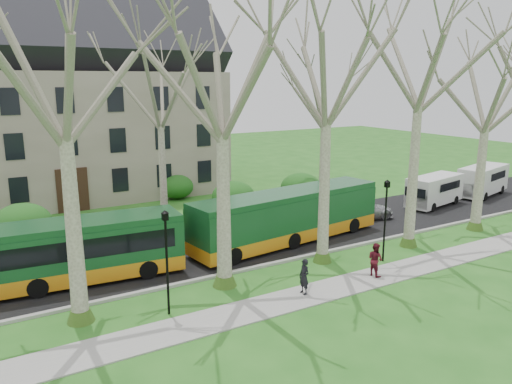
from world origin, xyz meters
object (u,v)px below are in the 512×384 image
pedestrian_a (304,277)px  pedestrian_b (375,259)px  van_a (434,191)px  van_b (483,181)px  bus_lead (49,254)px  sedan (361,209)px  bus_follow (288,216)px

pedestrian_a → pedestrian_b: pedestrian_b is taller
van_a → van_b: (6.25, 0.33, 0.07)m
van_a → pedestrian_a: 19.59m
van_b → pedestrian_b: bearing=-171.4°
bus_lead → van_a: size_ratio=2.33×
sedan → van_b: van_b is taller
bus_follow → van_b: size_ratio=2.24×
bus_lead → van_a: (27.47, 1.19, -0.38)m
sedan → bus_follow: bearing=115.7°
pedestrian_b → sedan: bearing=-41.8°
van_a → pedestrian_a: bearing=-167.1°
van_b → sedan: bearing=167.1°
pedestrian_b → pedestrian_a: bearing=86.4°
bus_follow → pedestrian_a: bus_follow is taller
bus_lead → pedestrian_b: bus_lead is taller
bus_lead → van_b: bearing=7.3°
pedestrian_b → van_b: bearing=-70.6°
bus_lead → bus_follow: 13.12m
bus_lead → van_a: bearing=7.2°
pedestrian_b → van_a: bearing=-63.0°
van_b → van_a: bearing=169.1°
bus_follow → van_b: bus_follow is taller
bus_lead → sedan: bearing=8.3°
van_a → van_b: van_b is taller
bus_follow → pedestrian_b: size_ratio=7.58×
bus_lead → sedan: bus_lead is taller
bus_follow → sedan: bearing=5.0°
bus_lead → pedestrian_a: size_ratio=7.59×
van_a → bus_lead: bearing=171.5°
bus_follow → pedestrian_a: 7.45m
bus_follow → pedestrian_a: bearing=-125.7°
bus_follow → van_a: size_ratio=2.38×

